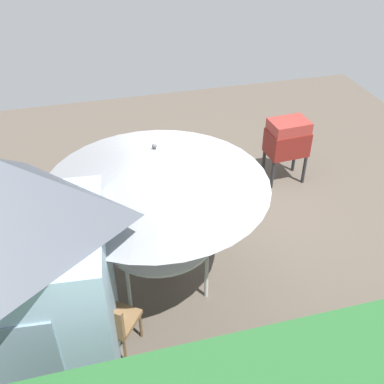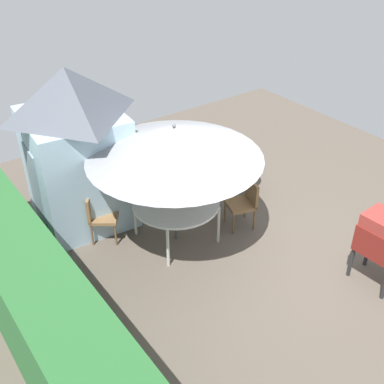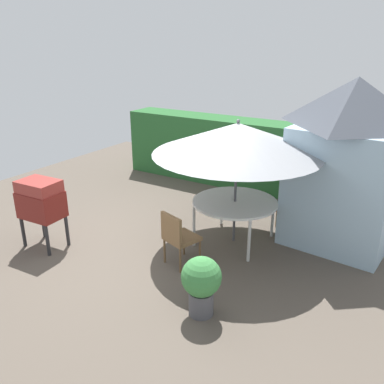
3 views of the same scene
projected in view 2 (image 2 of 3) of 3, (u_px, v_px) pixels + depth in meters
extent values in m
plane|color=brown|center=(247.00, 251.00, 8.06)|extent=(11.00, 11.00, 0.00)
cube|color=#28602D|center=(39.00, 309.00, 5.88)|extent=(6.43, 0.84, 1.61)
cube|color=#9EBCD1|center=(78.00, 168.00, 8.37)|extent=(1.81, 1.70, 2.05)
pyramid|color=#4C515B|center=(67.00, 91.00, 7.60)|extent=(1.92, 1.80, 0.78)
cube|color=gray|center=(36.00, 191.00, 8.15)|extent=(0.70, 0.10, 1.60)
cylinder|color=white|center=(176.00, 203.00, 7.96)|extent=(1.47, 1.47, 0.04)
cylinder|color=beige|center=(218.00, 225.00, 8.07)|extent=(0.05, 0.05, 0.72)
cylinder|color=beige|center=(183.00, 198.00, 8.77)|extent=(0.05, 0.05, 0.72)
cylinder|color=beige|center=(168.00, 248.00, 7.56)|extent=(0.05, 0.05, 0.72)
cylinder|color=beige|center=(135.00, 217.00, 8.26)|extent=(0.05, 0.05, 0.72)
cylinder|color=#4C4C51|center=(175.00, 187.00, 7.78)|extent=(0.04, 0.04, 2.12)
cone|color=gray|center=(174.00, 143.00, 7.35)|extent=(2.82, 2.82, 0.51)
sphere|color=#4C4C51|center=(174.00, 126.00, 7.19)|extent=(0.06, 0.06, 0.06)
cube|color=maroon|center=(383.00, 242.00, 7.04)|extent=(0.73, 0.54, 0.45)
cylinder|color=#262628|center=(368.00, 251.00, 7.62)|extent=(0.06, 0.06, 0.55)
cylinder|color=#262628|center=(351.00, 262.00, 7.42)|extent=(0.06, 0.06, 0.55)
cube|color=olive|center=(104.00, 217.00, 8.12)|extent=(0.64, 0.64, 0.06)
cube|color=olive|center=(91.00, 206.00, 8.00)|extent=(0.40, 0.31, 0.45)
cylinder|color=brown|center=(96.00, 220.00, 8.41)|extent=(0.04, 0.04, 0.45)
cylinder|color=brown|center=(92.00, 234.00, 8.08)|extent=(0.04, 0.04, 0.45)
cylinder|color=brown|center=(119.00, 220.00, 8.41)|extent=(0.04, 0.04, 0.45)
cylinder|color=brown|center=(116.00, 234.00, 8.07)|extent=(0.04, 0.04, 0.45)
cube|color=olive|center=(240.00, 205.00, 8.43)|extent=(0.58, 0.58, 0.06)
cube|color=olive|center=(252.00, 192.00, 8.36)|extent=(0.45, 0.19, 0.45)
cylinder|color=brown|center=(254.00, 219.00, 8.44)|extent=(0.04, 0.04, 0.45)
cylinder|color=brown|center=(245.00, 207.00, 8.76)|extent=(0.04, 0.04, 0.45)
cylinder|color=brown|center=(233.00, 223.00, 8.34)|extent=(0.04, 0.04, 0.45)
cylinder|color=brown|center=(225.00, 211.00, 8.66)|extent=(0.04, 0.04, 0.45)
cylinder|color=#4C4C51|center=(245.00, 180.00, 9.66)|extent=(0.33, 0.33, 0.34)
sphere|color=#3D8442|center=(246.00, 164.00, 9.44)|extent=(0.52, 0.52, 0.52)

